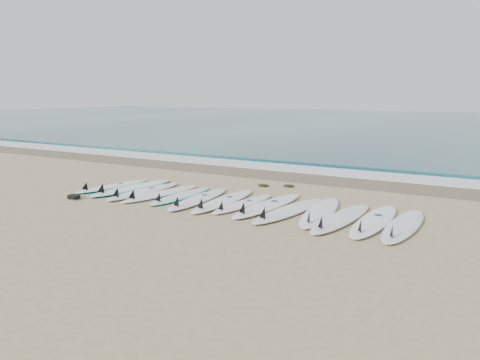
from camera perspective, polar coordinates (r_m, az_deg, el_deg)
The scene contains 22 objects.
ground at distance 11.03m, azimuth -0.88°, elevation -2.99°, with size 120.00×120.00×0.00m, color tan.
ocean at distance 42.14m, azimuth 22.59°, elevation 6.29°, with size 120.00×55.00×0.03m, color #205C61.
wet_sand_band at distance 14.63m, azimuth 7.40°, elevation 0.32°, with size 120.00×1.80×0.01m, color brown.
foam_band at distance 15.91m, azimuth 9.35°, elevation 1.15°, with size 120.00×1.40×0.04m, color silver.
wave_crest at distance 17.30m, azimuth 11.12°, elevation 1.95°, with size 120.00×1.00×0.10m, color #205C61.
surfboard_0 at distance 13.42m, azimuth -15.28°, elevation -0.72°, with size 0.91×2.49×0.31m.
surfboard_1 at distance 13.02m, azimuth -13.08°, elevation -0.93°, with size 0.92×2.89×0.36m.
surfboard_2 at distance 12.47m, azimuth -11.79°, elevation -1.35°, with size 0.62×2.70×0.34m.
surfboard_3 at distance 12.11m, azimuth -9.75°, elevation -1.63°, with size 0.86×2.67×0.34m.
surfboard_4 at distance 11.83m, azimuth -7.30°, elevation -1.92°, with size 0.60×2.41×0.30m.
surfboard_5 at distance 11.37m, azimuth -5.21°, elevation -2.32°, with size 0.81×2.75×0.35m.
surfboard_6 at distance 11.12m, azimuth -2.16°, elevation -2.56°, with size 0.69×2.80×0.36m.
surfboard_7 at distance 10.86m, azimuth 0.24°, elevation -2.93°, with size 0.67×2.38×0.30m.
surfboard_8 at distance 10.68m, azimuth 3.24°, elevation -3.11°, with size 0.78×2.91×0.37m.
surfboard_9 at distance 10.28m, azimuth 5.88°, elevation -3.71°, with size 0.93×2.89×0.36m.
surfboard_10 at distance 10.23m, azimuth 9.67°, elevation -3.87°, with size 0.99×2.92×0.37m.
surfboard_11 at distance 9.81m, azimuth 12.12°, elevation -4.59°, with size 0.78×2.85×0.36m.
surfboard_12 at distance 9.78m, azimuth 15.98°, elevation -4.80°, with size 0.60×2.88×0.37m.
surfboard_13 at distance 9.62m, azimuth 19.24°, elevation -5.26°, with size 0.61×2.77×0.35m.
seaweed_near at distance 13.15m, azimuth 2.88°, elevation -0.65°, with size 0.33×0.26×0.06m, color black.
seaweed_far at distance 13.14m, azimuth 5.97°, elevation -0.70°, with size 0.33×0.25×0.06m, color black.
leash_coil at distance 12.34m, azimuth -19.55°, elevation -1.92°, with size 0.46×0.36×0.11m.
Camera 1 is at (5.51, -9.20, 2.59)m, focal length 35.00 mm.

